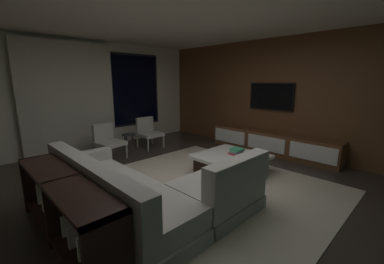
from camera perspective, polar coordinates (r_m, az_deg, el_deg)
floor at (r=4.01m, az=-0.46°, el=-13.51°), size 9.20×9.20×0.00m
back_wall_with_window at (r=6.69m, az=-23.18°, el=7.79°), size 6.60×0.30×2.70m
media_wall at (r=6.16m, az=20.61°, el=7.77°), size 0.12×7.80×2.70m
ceiling at (r=3.74m, az=-0.53°, el=27.06°), size 8.20×8.20×0.00m
area_rug at (r=4.18m, az=4.06°, el=-12.37°), size 3.20×3.80×0.01m
sectional_couch at (r=3.29m, az=-11.00°, el=-14.12°), size 1.98×2.50×0.82m
coffee_table at (r=4.67m, az=9.10°, el=-7.40°), size 1.16×1.16×0.36m
book_stack_on_coffee_table at (r=4.67m, az=10.41°, el=-4.48°), size 0.26×0.22×0.12m
accent_chair_near_window at (r=6.43m, az=-10.22°, el=0.25°), size 0.55×0.57×0.78m
accent_chair_by_curtain at (r=5.73m, az=-19.21°, el=-1.68°), size 0.62×0.64×0.78m
side_stool at (r=6.08m, az=-14.70°, el=-1.22°), size 0.32×0.32×0.46m
media_console at (r=6.10m, az=18.25°, el=-2.58°), size 0.46×3.10×0.52m
mounted_tv at (r=6.18m, az=18.07°, el=7.95°), size 0.05×1.11×0.64m
console_table_behind_couch at (r=3.01m, az=-27.73°, el=-15.20°), size 0.40×2.10×0.74m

